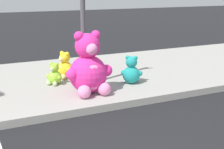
# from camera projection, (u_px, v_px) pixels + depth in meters

# --- Properties ---
(sidewalk) EXTENTS (28.00, 4.40, 0.15)m
(sidewalk) POSITION_uv_depth(u_px,v_px,m) (33.00, 85.00, 7.95)
(sidewalk) COLOR #9E9B93
(sidewalk) RESTS_ON ground_plane
(sign_pole) EXTENTS (0.56, 0.11, 3.20)m
(sign_pole) POSITION_uv_depth(u_px,v_px,m) (83.00, 9.00, 7.22)
(sign_pole) COLOR #4C4C51
(sign_pole) RESTS_ON sidewalk
(plush_pink_large) EXTENTS (1.01, 0.88, 1.31)m
(plush_pink_large) POSITION_uv_depth(u_px,v_px,m) (89.00, 69.00, 6.95)
(plush_pink_large) COLOR #F22D93
(plush_pink_large) RESTS_ON sidewalk
(plush_white) EXTENTS (0.46, 0.45, 0.64)m
(plush_white) POSITION_uv_depth(u_px,v_px,m) (86.00, 66.00, 8.33)
(plush_white) COLOR white
(plush_white) RESTS_ON sidewalk
(plush_yellow) EXTENTS (0.47, 0.47, 0.66)m
(plush_yellow) POSITION_uv_depth(u_px,v_px,m) (64.00, 67.00, 8.18)
(plush_yellow) COLOR yellow
(plush_yellow) RESTS_ON sidewalk
(plush_lime) EXTENTS (0.37, 0.36, 0.51)m
(plush_lime) POSITION_uv_depth(u_px,v_px,m) (54.00, 76.00, 7.65)
(plush_lime) COLOR #8CD133
(plush_lime) RESTS_ON sidewalk
(plush_teal) EXTENTS (0.46, 0.47, 0.66)m
(plush_teal) POSITION_uv_depth(u_px,v_px,m) (131.00, 72.00, 7.74)
(plush_teal) COLOR teal
(plush_teal) RESTS_ON sidewalk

